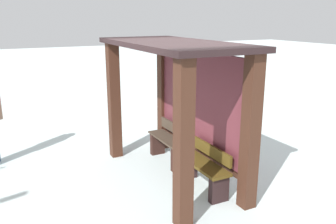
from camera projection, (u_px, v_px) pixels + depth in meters
ground_plane at (171, 177)px, 6.39m from camera, size 60.00×60.00×0.00m
bus_shelter at (180, 88)px, 6.04m from camera, size 3.23×1.49×2.42m
bench_left_inside at (169, 144)px, 6.98m from camera, size 1.14×0.34×0.78m
bench_center_inside at (204, 169)px, 5.86m from camera, size 1.14×0.36×0.75m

